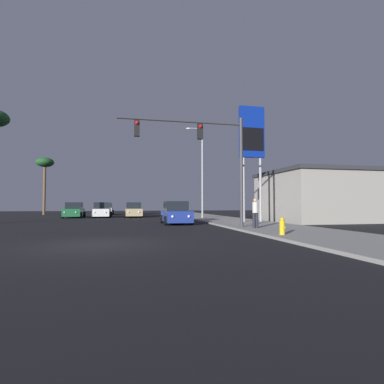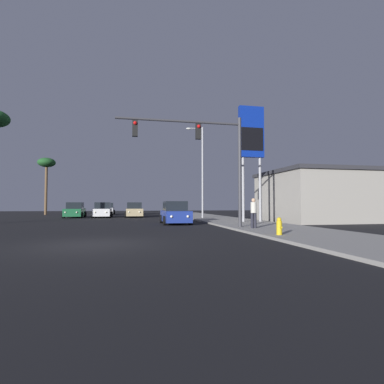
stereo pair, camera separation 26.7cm
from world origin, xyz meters
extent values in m
plane|color=black|center=(0.00, 0.00, 0.00)|extent=(120.00, 120.00, 0.00)
cube|color=gray|center=(9.50, 10.00, 0.06)|extent=(5.00, 60.00, 0.12)
cube|color=gray|center=(18.00, 11.71, 2.00)|extent=(10.00, 8.00, 4.00)
cube|color=#2D2D33|center=(18.00, 11.71, 4.15)|extent=(10.30, 8.30, 0.30)
cube|color=silver|center=(-1.78, 23.53, 0.58)|extent=(1.86, 4.23, 0.80)
cube|color=black|center=(-1.78, 23.68, 1.33)|extent=(1.63, 2.02, 0.70)
cylinder|color=black|center=(-2.68, 22.22, 0.32)|extent=(0.24, 0.64, 0.64)
cylinder|color=black|center=(-0.88, 22.22, 0.32)|extent=(0.24, 0.64, 0.64)
cylinder|color=black|center=(-2.68, 24.83, 0.32)|extent=(0.24, 0.64, 0.64)
cylinder|color=black|center=(-0.88, 24.83, 0.32)|extent=(0.24, 0.64, 0.64)
sphere|color=#F2EACC|center=(-2.34, 21.41, 0.63)|extent=(0.18, 0.18, 0.18)
sphere|color=#F2EACC|center=(-1.22, 21.41, 0.63)|extent=(0.18, 0.18, 0.18)
cube|color=#B7B7BC|center=(-2.01, 33.05, 0.58)|extent=(1.88, 4.23, 0.80)
cube|color=black|center=(-2.01, 33.20, 1.33)|extent=(1.64, 2.03, 0.70)
cylinder|color=black|center=(-2.91, 31.74, 0.32)|extent=(0.24, 0.64, 0.64)
cylinder|color=black|center=(-1.11, 31.74, 0.32)|extent=(0.24, 0.64, 0.64)
cylinder|color=black|center=(-2.91, 34.35, 0.32)|extent=(0.24, 0.64, 0.64)
cylinder|color=black|center=(-1.11, 34.35, 0.32)|extent=(0.24, 0.64, 0.64)
sphere|color=#F2EACC|center=(-2.57, 30.93, 0.63)|extent=(0.18, 0.18, 0.18)
sphere|color=#F2EACC|center=(-1.46, 30.93, 0.63)|extent=(0.18, 0.18, 0.18)
cube|color=tan|center=(1.69, 23.54, 0.58)|extent=(1.92, 4.25, 0.80)
cube|color=black|center=(1.69, 23.69, 1.33)|extent=(1.66, 2.05, 0.70)
cylinder|color=black|center=(0.79, 22.24, 0.32)|extent=(0.24, 0.64, 0.64)
cylinder|color=black|center=(2.59, 22.24, 0.32)|extent=(0.24, 0.64, 0.64)
cylinder|color=black|center=(0.79, 24.84, 0.32)|extent=(0.24, 0.64, 0.64)
cylinder|color=black|center=(2.59, 24.84, 0.32)|extent=(0.24, 0.64, 0.64)
sphere|color=#F2EACC|center=(1.13, 21.42, 0.63)|extent=(0.18, 0.18, 0.18)
sphere|color=#F2EACC|center=(2.25, 21.42, 0.63)|extent=(0.18, 0.18, 0.18)
cube|color=black|center=(1.85, 33.27, 0.58)|extent=(1.92, 4.25, 0.80)
cube|color=black|center=(1.85, 33.42, 1.33)|extent=(1.66, 2.04, 0.70)
cylinder|color=black|center=(0.95, 31.97, 0.32)|extent=(0.24, 0.64, 0.64)
cylinder|color=black|center=(2.75, 31.97, 0.32)|extent=(0.24, 0.64, 0.64)
cylinder|color=black|center=(0.95, 34.58, 0.32)|extent=(0.24, 0.64, 0.64)
cylinder|color=black|center=(2.75, 34.58, 0.32)|extent=(0.24, 0.64, 0.64)
sphere|color=#F2EACC|center=(1.29, 31.15, 0.63)|extent=(0.18, 0.18, 0.18)
sphere|color=#F2EACC|center=(2.41, 31.15, 0.63)|extent=(0.18, 0.18, 0.18)
cube|color=#195933|center=(-4.73, 23.66, 0.58)|extent=(1.90, 4.24, 0.80)
cube|color=black|center=(-4.73, 23.81, 1.33)|extent=(1.65, 2.04, 0.70)
cylinder|color=black|center=(-5.63, 22.36, 0.32)|extent=(0.24, 0.64, 0.64)
cylinder|color=black|center=(-3.83, 22.36, 0.32)|extent=(0.24, 0.64, 0.64)
cylinder|color=black|center=(-5.63, 24.96, 0.32)|extent=(0.24, 0.64, 0.64)
cylinder|color=black|center=(-3.83, 24.96, 0.32)|extent=(0.24, 0.64, 0.64)
sphere|color=#F2EACC|center=(-5.29, 21.54, 0.63)|extent=(0.18, 0.18, 0.18)
sphere|color=#F2EACC|center=(-4.17, 21.54, 0.63)|extent=(0.18, 0.18, 0.18)
cube|color=navy|center=(4.59, 10.77, 0.58)|extent=(1.82, 4.21, 0.80)
cube|color=black|center=(4.59, 10.92, 1.33)|extent=(1.61, 2.01, 0.70)
cylinder|color=black|center=(3.69, 9.47, 0.32)|extent=(0.24, 0.64, 0.64)
cylinder|color=black|center=(5.49, 9.47, 0.32)|extent=(0.24, 0.64, 0.64)
cylinder|color=black|center=(3.69, 12.07, 0.32)|extent=(0.24, 0.64, 0.64)
cylinder|color=black|center=(5.49, 12.07, 0.32)|extent=(0.24, 0.64, 0.64)
sphere|color=#F2EACC|center=(4.03, 8.65, 0.63)|extent=(0.18, 0.18, 0.18)
sphere|color=#F2EACC|center=(5.14, 8.65, 0.63)|extent=(0.18, 0.18, 0.18)
cylinder|color=#38383D|center=(7.69, 5.50, 3.37)|extent=(0.20, 0.20, 6.50)
cylinder|color=#38383D|center=(4.08, 5.50, 6.22)|extent=(7.22, 0.14, 0.14)
cube|color=black|center=(5.16, 5.50, 5.67)|extent=(0.30, 0.24, 0.90)
sphere|color=red|center=(5.16, 5.36, 5.94)|extent=(0.20, 0.20, 0.20)
cube|color=black|center=(1.55, 5.50, 5.67)|extent=(0.30, 0.24, 0.90)
sphere|color=red|center=(1.55, 5.36, 5.94)|extent=(0.20, 0.20, 0.20)
cylinder|color=#99999E|center=(8.26, 17.40, 4.62)|extent=(0.18, 0.18, 9.00)
cylinder|color=#99999E|center=(7.56, 17.40, 8.97)|extent=(1.40, 0.10, 0.10)
ellipsoid|color=silver|center=(6.86, 17.40, 8.92)|extent=(0.50, 0.24, 0.20)
cylinder|color=#99999E|center=(9.84, 10.54, 2.62)|extent=(0.20, 0.20, 5.00)
cylinder|color=#99999E|center=(11.24, 10.54, 2.62)|extent=(0.20, 0.20, 5.00)
cube|color=navy|center=(10.54, 10.54, 7.12)|extent=(2.00, 0.40, 4.00)
cube|color=black|center=(10.54, 10.33, 6.52)|extent=(1.80, 0.03, 1.80)
cylinder|color=gold|center=(7.70, 0.75, 0.42)|extent=(0.24, 0.24, 0.60)
sphere|color=gold|center=(7.70, 0.75, 0.78)|extent=(0.20, 0.20, 0.20)
cylinder|color=gold|center=(7.70, 0.58, 0.45)|extent=(0.08, 0.10, 0.08)
cylinder|color=#23232D|center=(7.99, 4.43, 0.54)|extent=(0.16, 0.16, 0.85)
cylinder|color=#23232D|center=(8.17, 4.43, 0.54)|extent=(0.16, 0.16, 0.85)
cylinder|color=beige|center=(8.08, 4.43, 1.27)|extent=(0.32, 0.32, 0.60)
sphere|color=tan|center=(8.08, 4.43, 1.68)|extent=(0.22, 0.22, 0.22)
cylinder|color=brown|center=(-10.43, 34.00, 3.45)|extent=(0.36, 0.36, 6.90)
ellipsoid|color=#1E5123|center=(-10.43, 34.00, 7.38)|extent=(2.40, 2.40, 1.32)
camera|label=1|loc=(1.14, -11.22, 1.43)|focal=28.00mm
camera|label=2|loc=(1.40, -11.27, 1.43)|focal=28.00mm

